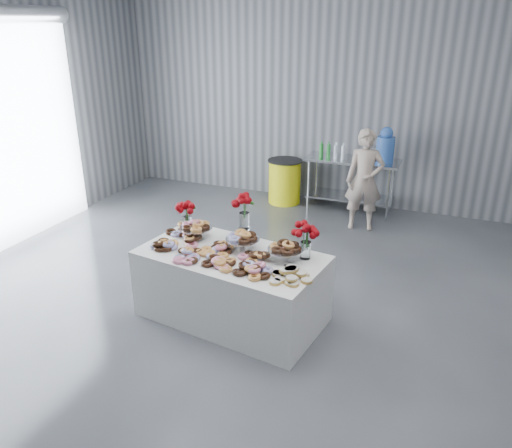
{
  "coord_description": "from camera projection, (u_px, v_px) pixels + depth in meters",
  "views": [
    {
      "loc": [
        1.74,
        -3.77,
        2.98
      ],
      "look_at": [
        -0.11,
        0.78,
        0.97
      ],
      "focal_mm": 35.0,
      "sensor_mm": 36.0,
      "label": 1
    }
  ],
  "objects": [
    {
      "name": "trash_barrel",
      "position": [
        285.0,
        181.0,
        8.66
      ],
      "size": [
        0.6,
        0.6,
        0.76
      ],
      "rotation": [
        0.0,
        0.0,
        0.21
      ],
      "color": "#F7F314",
      "rests_on": "ground"
    },
    {
      "name": "cake_stand_left",
      "position": [
        196.0,
        226.0,
        5.45
      ],
      "size": [
        0.36,
        0.36,
        0.17
      ],
      "color": "silver",
      "rests_on": "display_table"
    },
    {
      "name": "drink_bottles",
      "position": [
        332.0,
        150.0,
        8.04
      ],
      "size": [
        0.54,
        0.08,
        0.27
      ],
      "primitive_type": null,
      "color": "#268C33",
      "rests_on": "prep_table"
    },
    {
      "name": "ground",
      "position": [
        237.0,
        342.0,
        4.97
      ],
      "size": [
        9.0,
        9.0,
        0.0
      ],
      "primitive_type": "plane",
      "color": "#3B3E43",
      "rests_on": "ground"
    },
    {
      "name": "donut_mounds",
      "position": [
        229.0,
        252.0,
        5.06
      ],
      "size": [
        1.9,
        1.05,
        0.09
      ],
      "primitive_type": null,
      "rotation": [
        0.0,
        0.0,
        -0.14
      ],
      "color": "#CB8F4A",
      "rests_on": "display_table"
    },
    {
      "name": "bouquet_right",
      "position": [
        306.0,
        231.0,
        4.92
      ],
      "size": [
        0.26,
        0.26,
        0.42
      ],
      "color": "white",
      "rests_on": "display_table"
    },
    {
      "name": "display_table",
      "position": [
        232.0,
        286.0,
        5.27
      ],
      "size": [
        2.02,
        1.26,
        0.75
      ],
      "primitive_type": "cube",
      "rotation": [
        0.0,
        0.0,
        -0.14
      ],
      "color": "white",
      "rests_on": "ground"
    },
    {
      "name": "bouquet_left",
      "position": [
        186.0,
        207.0,
        5.56
      ],
      "size": [
        0.26,
        0.26,
        0.42
      ],
      "color": "white",
      "rests_on": "display_table"
    },
    {
      "name": "water_jug",
      "position": [
        385.0,
        146.0,
        7.8
      ],
      "size": [
        0.28,
        0.28,
        0.55
      ],
      "color": "#4076D9",
      "rests_on": "prep_table"
    },
    {
      "name": "cake_stand_mid",
      "position": [
        243.0,
        238.0,
        5.17
      ],
      "size": [
        0.36,
        0.36,
        0.17
      ],
      "color": "silver",
      "rests_on": "display_table"
    },
    {
      "name": "prep_table",
      "position": [
        351.0,
        175.0,
        8.17
      ],
      "size": [
        1.5,
        0.6,
        0.9
      ],
      "color": "silver",
      "rests_on": "ground"
    },
    {
      "name": "person",
      "position": [
        365.0,
        180.0,
        7.44
      ],
      "size": [
        0.62,
        0.47,
        1.53
      ],
      "primitive_type": "imported",
      "rotation": [
        0.0,
        0.0,
        0.21
      ],
      "color": "#CC8C93",
      "rests_on": "ground"
    },
    {
      "name": "danish_pile",
      "position": [
        290.0,
        273.0,
        4.63
      ],
      "size": [
        0.48,
        0.48,
        0.11
      ],
      "primitive_type": null,
      "color": "silver",
      "rests_on": "display_table"
    },
    {
      "name": "cake_stand_right",
      "position": [
        285.0,
        248.0,
        4.93
      ],
      "size": [
        0.36,
        0.36,
        0.17
      ],
      "color": "silver",
      "rests_on": "display_table"
    },
    {
      "name": "room_walls",
      "position": [
        206.0,
        64.0,
        4.13
      ],
      "size": [
        8.04,
        9.04,
        4.02
      ],
      "color": "gray",
      "rests_on": "ground"
    },
    {
      "name": "bouquet_center",
      "position": [
        244.0,
        208.0,
        5.28
      ],
      "size": [
        0.26,
        0.26,
        0.57
      ],
      "color": "silver",
      "rests_on": "display_table"
    }
  ]
}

